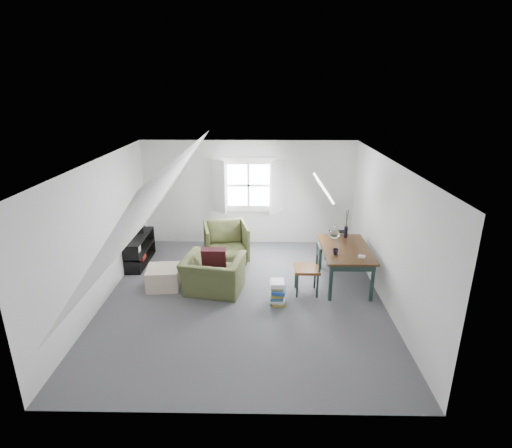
{
  "coord_description": "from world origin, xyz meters",
  "views": [
    {
      "loc": [
        0.33,
        -6.47,
        3.68
      ],
      "look_at": [
        0.21,
        0.6,
        1.22
      ],
      "focal_mm": 28.0,
      "sensor_mm": 36.0,
      "label": 1
    }
  ],
  "objects_px": {
    "armchair_near": "(214,291)",
    "dining_chair_far": "(335,245)",
    "magazine_stack": "(278,292)",
    "armchair_far": "(227,260)",
    "dining_table": "(345,253)",
    "ottoman": "(163,277)",
    "media_shelf": "(138,251)",
    "dining_chair_near": "(309,268)"
  },
  "relations": [
    {
      "from": "ottoman",
      "to": "media_shelf",
      "type": "distance_m",
      "value": 1.33
    },
    {
      "from": "dining_table",
      "to": "dining_chair_near",
      "type": "height_order",
      "value": "dining_chair_near"
    },
    {
      "from": "armchair_near",
      "to": "dining_chair_far",
      "type": "distance_m",
      "value": 2.83
    },
    {
      "from": "ottoman",
      "to": "media_shelf",
      "type": "relative_size",
      "value": 0.49
    },
    {
      "from": "media_shelf",
      "to": "dining_chair_far",
      "type": "bearing_deg",
      "value": -2.25
    },
    {
      "from": "ottoman",
      "to": "dining_table",
      "type": "distance_m",
      "value": 3.52
    },
    {
      "from": "ottoman",
      "to": "magazine_stack",
      "type": "xyz_separation_m",
      "value": [
        2.17,
        -0.57,
        0.01
      ]
    },
    {
      "from": "armchair_far",
      "to": "dining_chair_far",
      "type": "distance_m",
      "value": 2.4
    },
    {
      "from": "dining_chair_far",
      "to": "dining_chair_near",
      "type": "xyz_separation_m",
      "value": [
        -0.7,
        -1.31,
        0.07
      ]
    },
    {
      "from": "armchair_near",
      "to": "magazine_stack",
      "type": "xyz_separation_m",
      "value": [
        1.19,
        -0.41,
        0.21
      ]
    },
    {
      "from": "armchair_far",
      "to": "ottoman",
      "type": "distance_m",
      "value": 1.69
    },
    {
      "from": "ottoman",
      "to": "armchair_near",
      "type": "bearing_deg",
      "value": -8.96
    },
    {
      "from": "dining_chair_near",
      "to": "armchair_near",
      "type": "bearing_deg",
      "value": -100.97
    },
    {
      "from": "dining_table",
      "to": "dining_chair_far",
      "type": "distance_m",
      "value": 0.95
    },
    {
      "from": "ottoman",
      "to": "dining_chair_far",
      "type": "relative_size",
      "value": 0.72
    },
    {
      "from": "armchair_near",
      "to": "dining_table",
      "type": "xyz_separation_m",
      "value": [
        2.5,
        0.37,
        0.65
      ]
    },
    {
      "from": "dining_table",
      "to": "media_shelf",
      "type": "bearing_deg",
      "value": 173.7
    },
    {
      "from": "magazine_stack",
      "to": "media_shelf",
      "type": "bearing_deg",
      "value": 151.34
    },
    {
      "from": "armchair_near",
      "to": "armchair_far",
      "type": "bearing_deg",
      "value": -84.38
    },
    {
      "from": "armchair_far",
      "to": "dining_chair_near",
      "type": "bearing_deg",
      "value": -53.53
    },
    {
      "from": "armchair_near",
      "to": "dining_chair_far",
      "type": "xyz_separation_m",
      "value": [
        2.47,
        1.29,
        0.43
      ]
    },
    {
      "from": "armchair_far",
      "to": "dining_chair_near",
      "type": "distance_m",
      "value": 2.25
    },
    {
      "from": "ottoman",
      "to": "magazine_stack",
      "type": "bearing_deg",
      "value": -14.63
    },
    {
      "from": "ottoman",
      "to": "dining_chair_far",
      "type": "bearing_deg",
      "value": 18.2
    },
    {
      "from": "armchair_far",
      "to": "dining_table",
      "type": "relative_size",
      "value": 0.62
    },
    {
      "from": "armchair_far",
      "to": "media_shelf",
      "type": "bearing_deg",
      "value": 173.62
    },
    {
      "from": "dining_chair_near",
      "to": "magazine_stack",
      "type": "height_order",
      "value": "dining_chair_near"
    },
    {
      "from": "ottoman",
      "to": "dining_table",
      "type": "xyz_separation_m",
      "value": [
        3.49,
        0.21,
        0.45
      ]
    },
    {
      "from": "armchair_far",
      "to": "media_shelf",
      "type": "relative_size",
      "value": 0.76
    },
    {
      "from": "armchair_near",
      "to": "ottoman",
      "type": "bearing_deg",
      "value": 1.27
    },
    {
      "from": "dining_chair_far",
      "to": "magazine_stack",
      "type": "bearing_deg",
      "value": 47.83
    },
    {
      "from": "dining_chair_far",
      "to": "media_shelf",
      "type": "bearing_deg",
      "value": -4.06
    },
    {
      "from": "armchair_far",
      "to": "ottoman",
      "type": "relative_size",
      "value": 1.55
    },
    {
      "from": "ottoman",
      "to": "dining_chair_far",
      "type": "distance_m",
      "value": 3.65
    },
    {
      "from": "armchair_near",
      "to": "dining_chair_near",
      "type": "height_order",
      "value": "dining_chair_near"
    },
    {
      "from": "dining_chair_near",
      "to": "media_shelf",
      "type": "height_order",
      "value": "dining_chair_near"
    },
    {
      "from": "magazine_stack",
      "to": "dining_table",
      "type": "bearing_deg",
      "value": 30.61
    },
    {
      "from": "media_shelf",
      "to": "dining_chair_near",
      "type": "bearing_deg",
      "value": -22.42
    },
    {
      "from": "media_shelf",
      "to": "armchair_far",
      "type": "bearing_deg",
      "value": 2.84
    },
    {
      "from": "magazine_stack",
      "to": "armchair_far",
      "type": "bearing_deg",
      "value": 120.33
    },
    {
      "from": "media_shelf",
      "to": "ottoman",
      "type": "bearing_deg",
      "value": -56.06
    },
    {
      "from": "armchair_near",
      "to": "dining_chair_near",
      "type": "relative_size",
      "value": 1.11
    }
  ]
}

